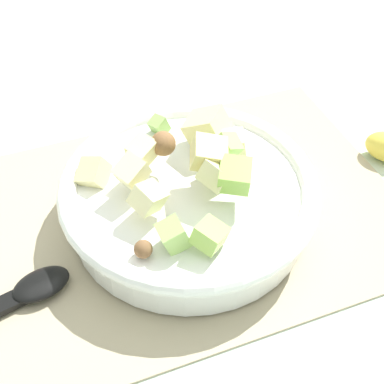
# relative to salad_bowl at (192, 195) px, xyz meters

# --- Properties ---
(ground_plane) EXTENTS (2.40, 2.40, 0.00)m
(ground_plane) POSITION_rel_salad_bowl_xyz_m (-0.00, 0.01, -0.04)
(ground_plane) COLOR silver
(placemat) EXTENTS (0.47, 0.34, 0.01)m
(placemat) POSITION_rel_salad_bowl_xyz_m (-0.00, 0.01, -0.04)
(placemat) COLOR tan
(placemat) RESTS_ON ground_plane
(salad_bowl) EXTENTS (0.27, 0.27, 0.11)m
(salad_bowl) POSITION_rel_salad_bowl_xyz_m (0.00, 0.00, 0.00)
(salad_bowl) COLOR white
(salad_bowl) RESTS_ON placemat
(serving_spoon) EXTENTS (0.20, 0.07, 0.01)m
(serving_spoon) POSITION_rel_salad_bowl_xyz_m (-0.21, -0.04, -0.03)
(serving_spoon) COLOR black
(serving_spoon) RESTS_ON placemat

